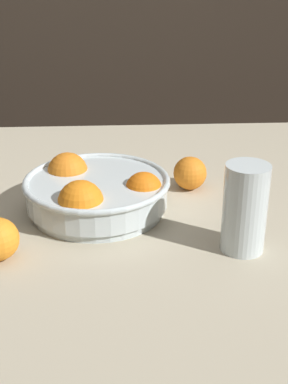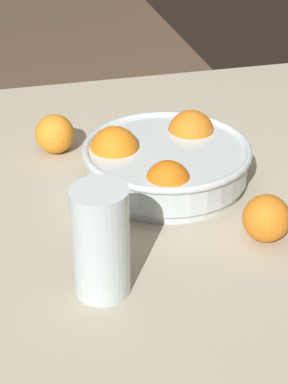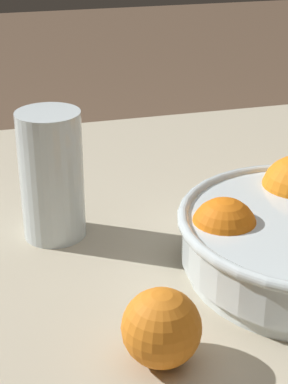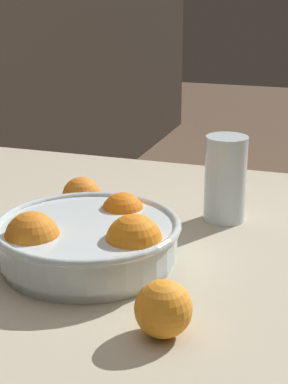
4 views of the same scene
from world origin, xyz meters
name	(u,v)px [view 4 (image 4 of 4)]	position (x,y,z in m)	size (l,w,h in m)	color
dining_table	(100,295)	(0.00, 0.00, 0.65)	(1.07, 1.10, 0.72)	#B7AD93
fruit_bowl	(90,239)	(-0.04, 0.00, 0.77)	(0.28, 0.28, 0.10)	silver
juice_glass	(225,184)	(0.21, -0.16, 0.79)	(0.07, 0.07, 0.16)	#F4A314
orange_loose_near_bowl	(163,309)	(-0.20, -0.17, 0.76)	(0.07, 0.07, 0.07)	orange
orange_loose_front	(81,196)	(0.15, 0.10, 0.76)	(0.07, 0.07, 0.07)	orange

